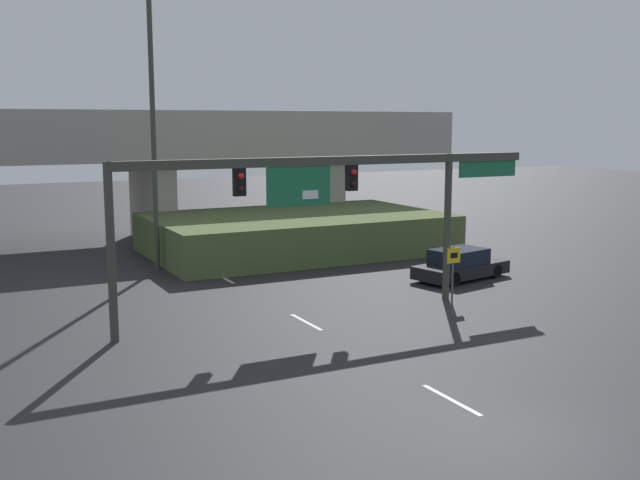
% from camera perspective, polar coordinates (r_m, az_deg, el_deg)
% --- Properties ---
extents(ground_plane, '(160.00, 160.00, 0.00)m').
position_cam_1_polar(ground_plane, '(18.06, 14.88, -14.21)').
color(ground_plane, '#262628').
extents(lane_markings, '(0.14, 27.79, 0.01)m').
position_cam_1_polar(lane_markings, '(30.47, -4.58, -4.38)').
color(lane_markings, silver).
rests_on(lane_markings, ground).
extents(signal_gantry, '(16.69, 0.44, 5.81)m').
position_cam_1_polar(signal_gantry, '(27.00, 0.62, 4.12)').
color(signal_gantry, '#383D33').
rests_on(signal_gantry, ground).
extents(speed_limit_sign, '(0.60, 0.11, 2.30)m').
position_cam_1_polar(speed_limit_sign, '(29.38, 10.11, -2.01)').
color(speed_limit_sign, '#4C4C4C').
rests_on(speed_limit_sign, ground).
extents(highway_light_pole_near, '(0.70, 0.36, 15.58)m').
position_cam_1_polar(highway_light_pole_near, '(36.23, -12.67, 10.57)').
color(highway_light_pole_near, '#383D33').
rests_on(highway_light_pole_near, ground).
extents(overpass_bridge, '(38.36, 7.20, 7.68)m').
position_cam_1_polar(overpass_bridge, '(45.41, -12.75, 6.50)').
color(overpass_bridge, '#A39E93').
rests_on(overpass_bridge, ground).
extents(grass_embankment, '(15.54, 9.75, 2.06)m').
position_cam_1_polar(grass_embankment, '(40.92, -1.85, 0.54)').
color(grass_embankment, '#4C6033').
rests_on(grass_embankment, ground).
extents(parked_sedan_near_right, '(4.94, 2.78, 1.40)m').
position_cam_1_polar(parked_sedan_near_right, '(34.31, 10.64, -1.89)').
color(parked_sedan_near_right, black).
rests_on(parked_sedan_near_right, ground).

